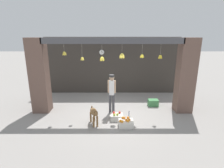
{
  "coord_description": "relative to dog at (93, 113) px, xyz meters",
  "views": [
    {
      "loc": [
        -0.02,
        -6.92,
        3.27
      ],
      "look_at": [
        0.0,
        0.43,
        1.21
      ],
      "focal_mm": 28.0,
      "sensor_mm": 36.0,
      "label": 1
    }
  ],
  "objects": [
    {
      "name": "ground_plane",
      "position": [
        0.7,
        0.95,
        -0.46
      ],
      "size": [
        60.0,
        60.0,
        0.0
      ],
      "primitive_type": "plane",
      "color": "gray"
    },
    {
      "name": "shop_back_wall",
      "position": [
        0.7,
        3.88,
        1.13
      ],
      "size": [
        7.52,
        0.12,
        3.18
      ],
      "primitive_type": "cube",
      "color": "#38332D",
      "rests_on": "ground_plane"
    },
    {
      "name": "shop_pillar_left",
      "position": [
        -2.42,
        1.25,
        1.13
      ],
      "size": [
        0.7,
        0.6,
        3.18
      ],
      "primitive_type": "cube",
      "color": "brown",
      "rests_on": "ground_plane"
    },
    {
      "name": "shop_pillar_right",
      "position": [
        3.81,
        1.25,
        1.13
      ],
      "size": [
        0.7,
        0.6,
        3.18
      ],
      "primitive_type": "cube",
      "color": "brown",
      "rests_on": "ground_plane"
    },
    {
      "name": "storefront_awning",
      "position": [
        0.7,
        1.07,
        2.56
      ],
      "size": [
        5.62,
        0.26,
        0.94
      ],
      "color": "#4C4C51"
    },
    {
      "name": "dog",
      "position": [
        0.0,
        0.0,
        0.0
      ],
      "size": [
        0.43,
        0.81,
        0.68
      ],
      "rotation": [
        0.0,
        0.0,
        -1.21
      ],
      "color": "brown",
      "rests_on": "ground_plane"
    },
    {
      "name": "shopkeeper",
      "position": [
        0.66,
        1.04,
        0.55
      ],
      "size": [
        0.34,
        0.29,
        1.7
      ],
      "rotation": [
        0.0,
        0.0,
        3.03
      ],
      "color": "#424247",
      "rests_on": "ground_plane"
    },
    {
      "name": "fruit_crate_oranges",
      "position": [
        1.18,
        -0.16,
        -0.32
      ],
      "size": [
        0.54,
        0.43,
        0.33
      ],
      "color": "silver",
      "rests_on": "ground_plane"
    },
    {
      "name": "fruit_crate_apples",
      "position": [
        0.86,
        0.38,
        -0.33
      ],
      "size": [
        0.5,
        0.38,
        0.32
      ],
      "color": "silver",
      "rests_on": "ground_plane"
    },
    {
      "name": "produce_box_green",
      "position": [
        2.64,
        1.82,
        -0.31
      ],
      "size": [
        0.47,
        0.34,
        0.31
      ],
      "primitive_type": "cube",
      "color": "#42844C",
      "rests_on": "ground_plane"
    },
    {
      "name": "water_bottle",
      "position": [
        1.38,
        0.63,
        -0.34
      ],
      "size": [
        0.07,
        0.07,
        0.26
      ],
      "color": "silver",
      "rests_on": "ground_plane"
    },
    {
      "name": "wall_clock",
      "position": [
        0.1,
        3.8,
        1.9
      ],
      "size": [
        0.29,
        0.03,
        0.29
      ],
      "color": "black"
    }
  ]
}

